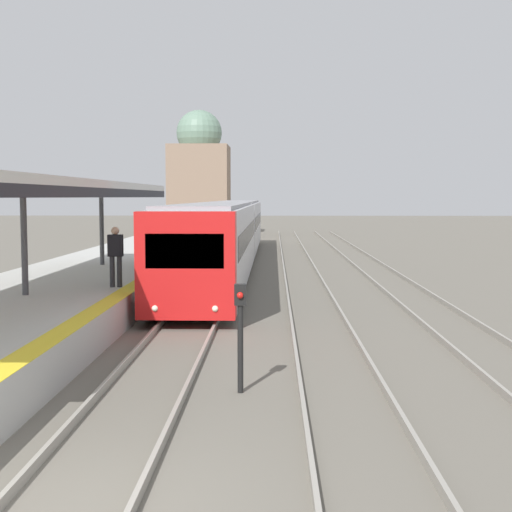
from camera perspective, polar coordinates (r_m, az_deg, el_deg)
track_platform_line at (r=8.16m, az=-15.21°, el=-18.99°), size 1.51×120.00×0.15m
platform_canopy at (r=18.85m, az=-18.04°, el=5.44°), size 4.00×20.31×2.91m
person_on_platform at (r=19.94m, az=-11.17°, el=0.24°), size 0.40×0.22×1.66m
train_near at (r=34.80m, az=-2.21°, el=2.08°), size 2.52×34.37×3.10m
signal_post_near at (r=12.14m, az=-1.26°, el=-5.60°), size 0.20×0.21×1.87m
distant_domed_building at (r=63.61m, az=-4.55°, el=6.32°), size 5.22×5.22×10.97m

